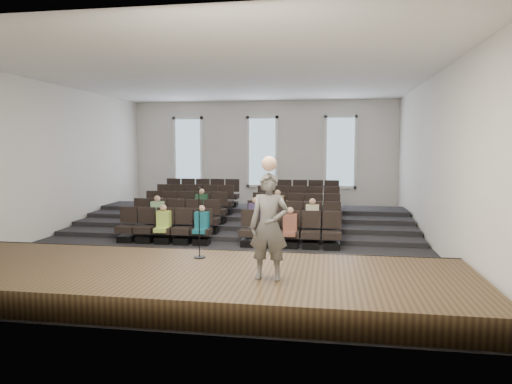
% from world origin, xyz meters
% --- Properties ---
extents(ground, '(14.00, 14.00, 0.00)m').
position_xyz_m(ground, '(0.00, 0.00, 0.00)').
color(ground, black).
rests_on(ground, ground).
extents(ceiling, '(12.00, 14.00, 0.02)m').
position_xyz_m(ceiling, '(0.00, 0.00, 5.01)').
color(ceiling, white).
rests_on(ceiling, ground).
extents(wall_back, '(12.00, 0.04, 5.00)m').
position_xyz_m(wall_back, '(0.00, 7.02, 2.50)').
color(wall_back, silver).
rests_on(wall_back, ground).
extents(wall_front, '(12.00, 0.04, 5.00)m').
position_xyz_m(wall_front, '(0.00, -7.02, 2.50)').
color(wall_front, silver).
rests_on(wall_front, ground).
extents(wall_left, '(0.04, 14.00, 5.00)m').
position_xyz_m(wall_left, '(-6.02, 0.00, 2.50)').
color(wall_left, silver).
rests_on(wall_left, ground).
extents(wall_right, '(0.04, 14.00, 5.00)m').
position_xyz_m(wall_right, '(6.02, 0.00, 2.50)').
color(wall_right, silver).
rests_on(wall_right, ground).
extents(stage, '(11.80, 3.60, 0.50)m').
position_xyz_m(stage, '(0.00, -5.10, 0.25)').
color(stage, '#4C3920').
rests_on(stage, ground).
extents(stage_lip, '(11.80, 0.06, 0.52)m').
position_xyz_m(stage_lip, '(0.00, -3.33, 0.25)').
color(stage_lip, black).
rests_on(stage_lip, ground).
extents(risers, '(11.80, 4.80, 0.60)m').
position_xyz_m(risers, '(0.00, 3.17, 0.20)').
color(risers, black).
rests_on(risers, ground).
extents(seating_rows, '(6.80, 4.70, 1.67)m').
position_xyz_m(seating_rows, '(-0.00, 1.54, 0.68)').
color(seating_rows, black).
rests_on(seating_rows, ground).
extents(windows, '(8.44, 0.10, 3.24)m').
position_xyz_m(windows, '(0.00, 6.95, 2.70)').
color(windows, white).
rests_on(windows, wall_back).
extents(audience, '(5.45, 2.64, 1.10)m').
position_xyz_m(audience, '(0.00, 0.32, 0.81)').
color(audience, '#AECE52').
rests_on(audience, seating_rows).
extents(speaker, '(0.73, 0.50, 1.95)m').
position_xyz_m(speaker, '(1.95, -5.49, 1.48)').
color(speaker, '#565552').
rests_on(speaker, stage).
extents(mic_stand, '(0.26, 0.26, 1.56)m').
position_xyz_m(mic_stand, '(0.24, -4.13, 0.96)').
color(mic_stand, black).
rests_on(mic_stand, stage).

